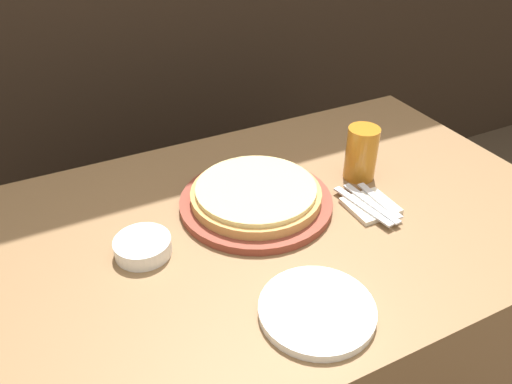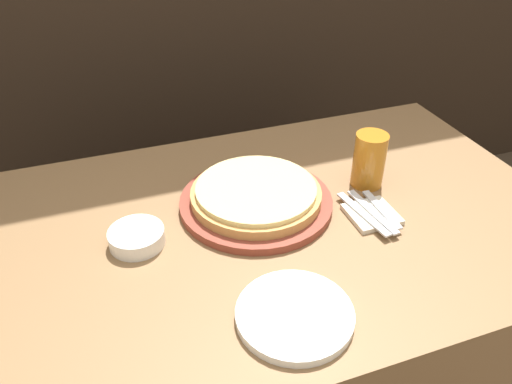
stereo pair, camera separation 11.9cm
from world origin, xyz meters
name	(u,v)px [view 2 (the right image)]	position (x,y,z in m)	size (l,w,h in m)	color
dining_table	(272,322)	(0.00, 0.00, 0.36)	(1.39, 0.88, 0.72)	olive
pizza_on_board	(256,197)	(-0.02, 0.07, 0.75)	(0.37, 0.37, 0.06)	brown
beer_glass	(369,158)	(0.28, 0.06, 0.80)	(0.08, 0.08, 0.14)	#B7701E
dinner_plate	(295,315)	(-0.08, -0.29, 0.73)	(0.22, 0.22, 0.02)	white
side_bowl	(137,237)	(-0.32, 0.02, 0.74)	(0.12, 0.12, 0.04)	white
napkin_stack	(372,214)	(0.22, -0.07, 0.73)	(0.11, 0.11, 0.01)	beige
fork	(363,214)	(0.19, -0.07, 0.74)	(0.04, 0.19, 0.00)	silver
dinner_knife	(372,211)	(0.22, -0.07, 0.74)	(0.03, 0.19, 0.00)	silver
spoon	(382,209)	(0.24, -0.07, 0.74)	(0.02, 0.16, 0.00)	silver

